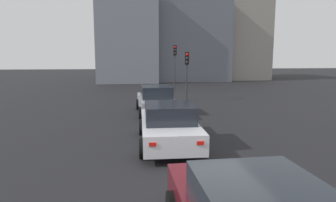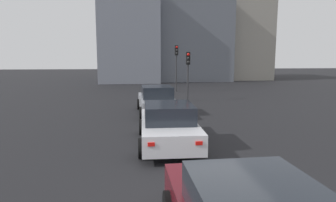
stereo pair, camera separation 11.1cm
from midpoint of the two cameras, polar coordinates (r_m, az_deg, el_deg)
The scene contains 8 objects.
ground_plane at distance 6.98m, azimuth 6.31°, elevation -18.82°, with size 160.00×160.00×0.20m, color black.
car_silver_lead at distance 16.35m, azimuth -2.04°, elevation 0.14°, with size 4.68×2.15×1.57m.
car_white_second at distance 10.47m, azimuth 0.34°, elevation -4.64°, with size 4.66×2.18×1.51m.
traffic_light_near_left at distance 21.10m, azimuth 4.08°, elevation 6.86°, with size 0.32×0.29×3.53m.
traffic_light_near_right at distance 27.00m, azimuth 1.78°, elevation 8.25°, with size 0.33×0.30×4.25m.
building_facade_left at distance 47.54m, azimuth 12.73°, elevation 10.98°, with size 11.97×7.91×10.91m, color gray.
building_facade_center at distance 41.92m, azimuth 3.84°, elevation 11.35°, with size 8.14×11.06×10.62m, color slate.
building_facade_right at distance 41.74m, azimuth -7.38°, elevation 11.71°, with size 12.35×7.53×11.19m, color gray.
Camera 2 is at (-6.06, 1.36, 3.08)m, focal length 31.31 mm.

